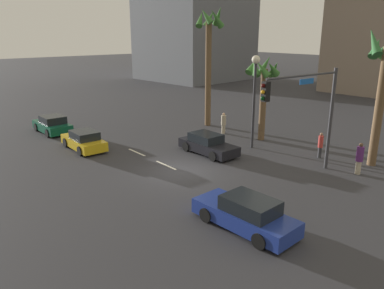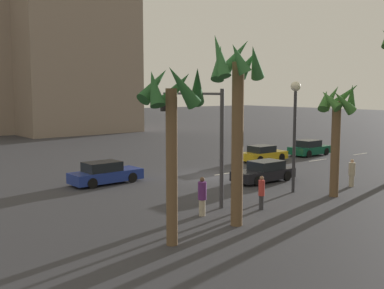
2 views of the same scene
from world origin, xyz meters
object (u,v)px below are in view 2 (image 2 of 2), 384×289
object	(u,v)px
streetlamp	(295,115)
palm_tree_3	(173,111)
pedestrian_2	(202,196)
palm_tree_1	(236,93)
car_0	(105,173)
pedestrian_1	(261,192)
palm_tree_0	(337,114)
car_3	(263,154)
car_1	(264,172)
building_2	(69,46)
car_2	(309,148)
pedestrian_0	(352,172)
traffic_signal	(198,124)

from	to	relation	value
streetlamp	palm_tree_3	xyz separation A→B (m)	(10.73, 3.25, 0.64)
streetlamp	pedestrian_2	xyz separation A→B (m)	(7.34, 0.75, -3.46)
palm_tree_1	car_0	bearing A→B (deg)	-88.71
pedestrian_1	palm_tree_3	size ratio (longest dim) A/B	0.24
palm_tree_0	car_3	bearing A→B (deg)	-118.62
car_1	palm_tree_3	bearing A→B (deg)	29.00
car_1	building_2	world-z (taller)	building_2
car_2	palm_tree_1	distance (m)	24.12
pedestrian_1	car_1	bearing A→B (deg)	-137.49
car_1	pedestrian_2	bearing A→B (deg)	25.64
building_2	pedestrian_0	bearing A→B (deg)	85.79
traffic_signal	palm_tree_3	size ratio (longest dim) A/B	0.87
car_0	car_2	distance (m)	20.57
traffic_signal	pedestrian_0	xyz separation A→B (m)	(-9.55, 3.04, -3.20)
car_3	streetlamp	distance (m)	12.30
pedestrian_1	palm_tree_3	xyz separation A→B (m)	(6.42, 1.62, 4.18)
car_0	pedestrian_1	size ratio (longest dim) A/B	2.78
car_0	car_3	bearing A→B (deg)	-178.52
palm_tree_0	car_0	bearing A→B (deg)	-52.24
pedestrian_0	palm_tree_0	bearing A→B (deg)	17.19
palm_tree_3	traffic_signal	bearing A→B (deg)	-135.43
pedestrian_1	traffic_signal	bearing A→B (deg)	-71.13
palm_tree_0	traffic_signal	bearing A→B (deg)	-31.27
car_1	palm_tree_1	world-z (taller)	palm_tree_1
car_0	pedestrian_2	distance (m)	9.60
pedestrian_0	palm_tree_0	xyz separation A→B (m)	(3.01, 0.93, 3.67)
pedestrian_2	car_3	bearing A→B (deg)	-145.53
car_0	pedestrian_0	world-z (taller)	pedestrian_0
car_0	palm_tree_0	distance (m)	14.36
car_1	building_2	distance (m)	43.86
pedestrian_0	palm_tree_0	world-z (taller)	palm_tree_0
pedestrian_1	streetlamp	bearing A→B (deg)	-159.29
car_1	car_2	bearing A→B (deg)	-153.85
car_2	streetlamp	world-z (taller)	streetlamp
car_3	pedestrian_1	distance (m)	15.82
pedestrian_1	building_2	xyz separation A→B (m)	(-10.27, -46.99, 11.06)
car_2	palm_tree_0	size ratio (longest dim) A/B	0.64
car_3	building_2	xyz separation A→B (m)	(1.23, -36.13, 11.34)
car_3	building_2	distance (m)	37.89
traffic_signal	palm_tree_0	size ratio (longest dim) A/B	0.93
car_0	palm_tree_0	bearing A→B (deg)	127.76
car_3	pedestrian_2	distance (m)	17.62
car_1	traffic_signal	xyz separation A→B (m)	(6.55, 1.38, 3.47)
car_0	palm_tree_3	size ratio (longest dim) A/B	0.68
car_2	car_3	xyz separation A→B (m)	(5.94, -0.02, -0.03)
pedestrian_0	building_2	distance (m)	47.84
traffic_signal	pedestrian_1	distance (m)	4.90
pedestrian_0	palm_tree_3	xyz separation A→B (m)	(14.76, 2.10, 4.19)
car_2	streetlamp	distance (m)	16.47
palm_tree_3	pedestrian_1	bearing A→B (deg)	-165.82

